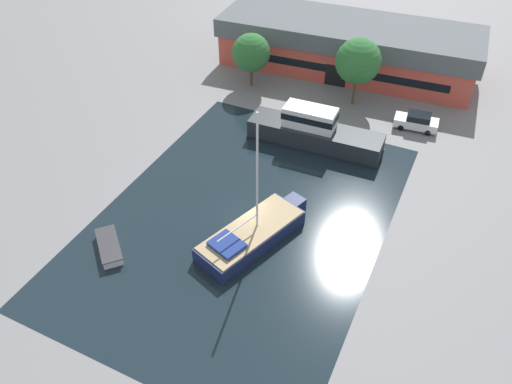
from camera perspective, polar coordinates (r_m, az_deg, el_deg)
ground_plane at (r=40.40m, az=-1.41°, el=-2.99°), size 440.00×440.00×0.00m
water_canal at (r=40.40m, az=-1.41°, el=-2.99°), size 21.75×30.65×0.01m
warehouse_building at (r=62.06m, az=10.39°, el=16.14°), size 30.48×11.85×5.61m
quay_tree_near_building at (r=53.55m, az=11.60°, el=14.42°), size 4.69×4.69×7.30m
quay_tree_by_water at (r=56.62m, az=-0.56°, el=15.64°), size 4.18×4.18×6.10m
parked_car at (r=52.80m, az=17.88°, el=7.71°), size 4.40×2.23×1.69m
sailboat_moored at (r=38.12m, az=-0.39°, el=-4.76°), size 6.01×10.29×11.22m
motor_cruiser at (r=48.03m, az=6.60°, el=6.87°), size 13.07×3.73×3.84m
small_dinghy at (r=39.24m, az=-16.43°, el=-6.02°), size 3.87×3.73×0.70m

